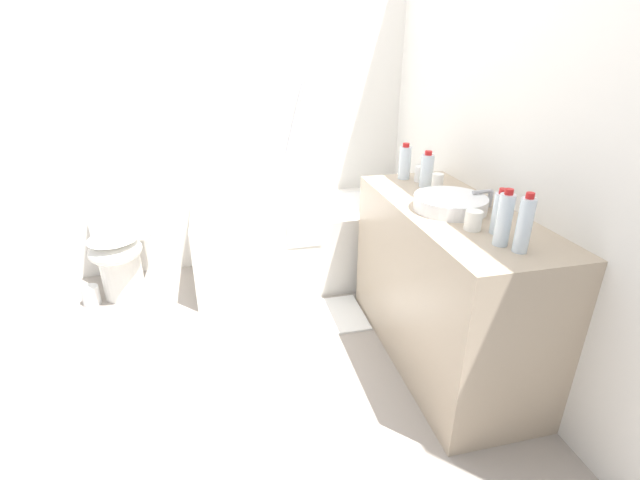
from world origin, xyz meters
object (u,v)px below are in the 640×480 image
object	(u,v)px
water_bottle_2	(524,225)
drinking_glass_0	(421,174)
toilet_paper_roll	(91,295)
sink_faucet	(488,199)
toilet	(119,247)
bath_mat	(315,318)
water_bottle_1	(405,162)
drinking_glass_2	(437,183)
sink_basin	(450,203)
water_bottle_4	(499,213)
water_bottle_3	(427,170)
bathtub	(303,239)
drinking_glass_1	(473,220)
water_bottle_0	(504,219)

from	to	relation	value
water_bottle_2	drinking_glass_0	bearing A→B (deg)	87.95
toilet_paper_roll	sink_faucet	bearing A→B (deg)	-24.81
toilet	toilet_paper_roll	size ratio (longest dim) A/B	5.56
bath_mat	water_bottle_1	bearing A→B (deg)	6.15
toilet	drinking_glass_2	size ratio (longest dim) A/B	6.99
sink_basin	water_bottle_4	size ratio (longest dim) A/B	1.77
toilet	water_bottle_1	distance (m)	1.95
drinking_glass_0	bath_mat	bearing A→B (deg)	178.51
water_bottle_1	water_bottle_3	size ratio (longest dim) A/B	1.04
bathtub	drinking_glass_2	bearing A→B (deg)	-54.28
water_bottle_1	water_bottle_3	xyz separation A→B (m)	(0.05, -0.18, -0.00)
water_bottle_2	drinking_glass_1	world-z (taller)	water_bottle_2
sink_faucet	toilet	bearing A→B (deg)	150.27
bath_mat	sink_faucet	bearing A→B (deg)	-33.10
bathtub	toilet_paper_roll	size ratio (longest dim) A/B	11.96
water_bottle_4	water_bottle_0	bearing A→B (deg)	-116.16
water_bottle_4	drinking_glass_0	bearing A→B (deg)	88.75
toilet	drinking_glass_1	distance (m)	2.28
water_bottle_1	water_bottle_2	world-z (taller)	water_bottle_2
water_bottle_4	drinking_glass_2	xyz separation A→B (m)	(0.01, 0.57, -0.04)
sink_basin	drinking_glass_0	size ratio (longest dim) A/B	3.94
water_bottle_2	sink_faucet	bearing A→B (deg)	71.14
sink_basin	drinking_glass_2	xyz separation A→B (m)	(0.07, 0.27, 0.02)
bath_mat	water_bottle_4	bearing A→B (deg)	-52.71
drinking_glass_1	sink_basin	bearing A→B (deg)	84.29
water_bottle_2	water_bottle_3	size ratio (longest dim) A/B	1.18
water_bottle_2	water_bottle_4	bearing A→B (deg)	84.53
toilet	bathtub	bearing A→B (deg)	90.61
water_bottle_1	drinking_glass_2	size ratio (longest dim) A/B	2.06
toilet	bath_mat	distance (m)	1.41
drinking_glass_0	toilet_paper_roll	world-z (taller)	drinking_glass_0
bathtub	bath_mat	bearing A→B (deg)	-94.11
water_bottle_2	water_bottle_3	world-z (taller)	water_bottle_2
sink_basin	drinking_glass_0	xyz separation A→B (m)	(0.07, 0.48, 0.01)
bathtub	water_bottle_2	size ratio (longest dim) A/B	6.44
bathtub	sink_faucet	size ratio (longest dim) A/B	10.05
sink_faucet	water_bottle_2	world-z (taller)	water_bottle_2
bathtub	water_bottle_0	xyz separation A→B (m)	(0.51, -1.49, 0.68)
water_bottle_3	toilet_paper_roll	size ratio (longest dim) A/B	1.57
water_bottle_4	drinking_glass_1	bearing A→B (deg)	143.44
toilet	water_bottle_1	bearing A→B (deg)	74.98
water_bottle_1	water_bottle_4	xyz separation A→B (m)	(0.06, -0.86, -0.01)
bathtub	drinking_glass_0	world-z (taller)	bathtub
toilet	drinking_glass_0	distance (m)	2.02
water_bottle_2	water_bottle_3	distance (m)	0.86
water_bottle_2	water_bottle_3	xyz separation A→B (m)	(0.02, 0.86, -0.02)
water_bottle_3	drinking_glass_2	world-z (taller)	water_bottle_3
drinking_glass_2	toilet	bearing A→B (deg)	154.95
sink_basin	water_bottle_2	size ratio (longest dim) A/B	1.46
toilet	sink_faucet	bearing A→B (deg)	63.20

